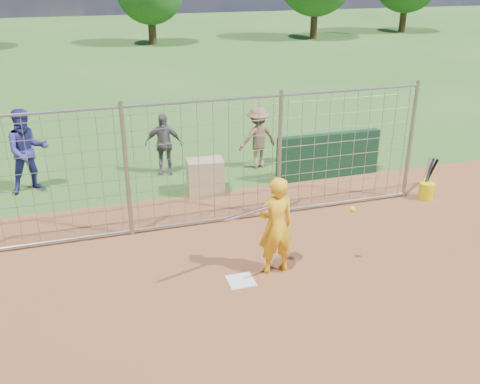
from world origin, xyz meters
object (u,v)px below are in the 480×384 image
object	(u,v)px
batter	(276,226)
equipment_bin	(205,176)
bystander_b	(163,144)
bystander_c	(258,138)
bucket_with_bats	(427,189)
bystander_a	(28,151)

from	to	relation	value
batter	equipment_bin	bearing A→B (deg)	-89.05
bystander_b	equipment_bin	bearing A→B (deg)	-52.30
bystander_c	bucket_with_bats	distance (m)	4.22
bystander_a	equipment_bin	distance (m)	3.99
bystander_c	equipment_bin	distance (m)	2.11
batter	equipment_bin	size ratio (longest dim) A/B	2.13
batter	bystander_b	size ratio (longest dim) A/B	1.12
bystander_a	equipment_bin	xyz separation A→B (m)	(3.73, -1.30, -0.56)
bystander_c	bystander_a	bearing A→B (deg)	-9.55
bucket_with_bats	bystander_b	bearing A→B (deg)	147.84
bystander_b	bystander_a	bearing A→B (deg)	-162.76
batter	bystander_b	distance (m)	5.19
batter	bucket_with_bats	xyz separation A→B (m)	(4.26, 1.82, -0.61)
equipment_bin	bucket_with_bats	distance (m)	4.90
bystander_b	bystander_c	distance (m)	2.35
bystander_a	bucket_with_bats	bearing A→B (deg)	-35.41
bystander_b	bucket_with_bats	distance (m)	6.19
bystander_b	batter	bearing A→B (deg)	-65.64
batter	bystander_a	world-z (taller)	bystander_a
batter	bucket_with_bats	distance (m)	4.67
equipment_bin	bystander_b	bearing A→B (deg)	119.91
bystander_b	bucket_with_bats	world-z (taller)	bystander_b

